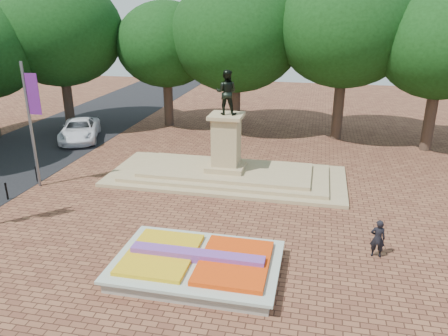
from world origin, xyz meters
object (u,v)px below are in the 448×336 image
at_px(van, 80,130).
at_px(pedestrian, 378,238).
at_px(flower_bed, 198,264).
at_px(monument, 226,164).

bearing_deg(van, pedestrian, -54.18).
distance_m(van, pedestrian, 24.14).
bearing_deg(pedestrian, flower_bed, 22.95).
distance_m(monument, pedestrian, 10.71).
relative_size(monument, pedestrian, 8.52).
xyz_separation_m(flower_bed, monument, (-1.03, 10.00, 0.50)).
bearing_deg(van, flower_bed, -70.80).
height_order(monument, van, monument).
bearing_deg(flower_bed, monument, 95.87).
distance_m(monument, van, 13.79).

